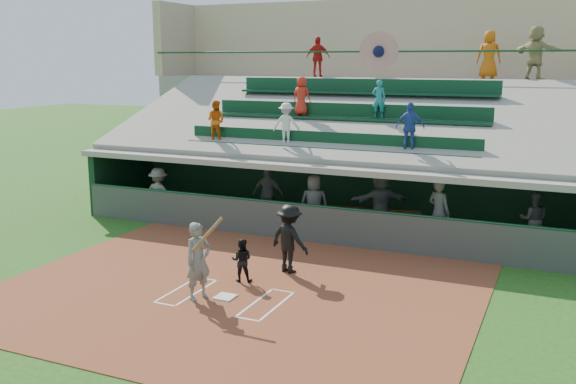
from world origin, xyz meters
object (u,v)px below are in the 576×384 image
at_px(catcher, 242,260).
at_px(white_table, 156,205).
at_px(batter_at_plate, 198,261).
at_px(water_cooler, 157,190).
at_px(home_plate, 225,297).

xyz_separation_m(catcher, white_table, (-5.84, 4.73, -0.16)).
distance_m(catcher, white_table, 7.52).
bearing_deg(batter_at_plate, catcher, 76.83).
bearing_deg(water_cooler, batter_at_plate, -48.53).
height_order(home_plate, water_cooler, water_cooler).
xyz_separation_m(batter_at_plate, water_cooler, (-5.48, 6.20, 0.02)).
distance_m(home_plate, batter_at_plate, 1.05).
xyz_separation_m(home_plate, water_cooler, (-5.98, 5.91, 0.90)).
bearing_deg(home_plate, catcher, 98.42).
xyz_separation_m(home_plate, white_table, (-6.01, 5.85, 0.35)).
distance_m(batter_at_plate, catcher, 1.50).
height_order(catcher, white_table, catcher).
relative_size(home_plate, water_cooler, 1.09).
height_order(batter_at_plate, white_table, batter_at_plate).
distance_m(catcher, water_cooler, 7.54).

